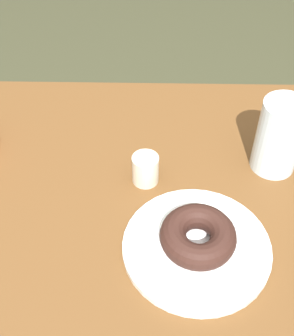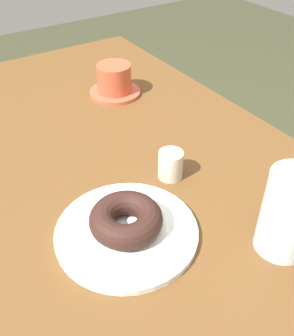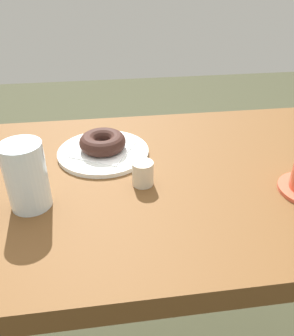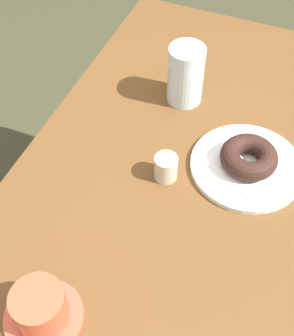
{
  "view_description": "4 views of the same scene",
  "coord_description": "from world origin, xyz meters",
  "px_view_note": "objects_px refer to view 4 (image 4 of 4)",
  "views": [
    {
      "loc": [
        0.07,
        -0.49,
        1.29
      ],
      "look_at": [
        0.06,
        0.02,
        0.77
      ],
      "focal_mm": 47.2,
      "sensor_mm": 36.0,
      "label": 1
    },
    {
      "loc": [
        0.51,
        -0.31,
        1.19
      ],
      "look_at": [
        0.04,
        -0.01,
        0.75
      ],
      "focal_mm": 41.95,
      "sensor_mm": 36.0,
      "label": 2
    },
    {
      "loc": [
        0.13,
        0.64,
        1.15
      ],
      "look_at": [
        0.05,
        0.03,
        0.77
      ],
      "focal_mm": 36.76,
      "sensor_mm": 36.0,
      "label": 3
    },
    {
      "loc": [
        -0.49,
        -0.15,
        1.46
      ],
      "look_at": [
        0.03,
        0.06,
        0.76
      ],
      "focal_mm": 50.66,
      "sensor_mm": 36.0,
      "label": 4
    }
  ],
  "objects_px": {
    "donut_chocolate_ring": "(249,157)",
    "sugar_jar": "(166,168)",
    "plate_chocolate_ring": "(247,166)",
    "coffee_cup": "(41,309)",
    "water_glass": "(186,75)"
  },
  "relations": [
    {
      "from": "donut_chocolate_ring",
      "to": "sugar_jar",
      "type": "relative_size",
      "value": 2.12
    },
    {
      "from": "plate_chocolate_ring",
      "to": "coffee_cup",
      "type": "height_order",
      "value": "coffee_cup"
    },
    {
      "from": "donut_chocolate_ring",
      "to": "coffee_cup",
      "type": "height_order",
      "value": "coffee_cup"
    },
    {
      "from": "coffee_cup",
      "to": "sugar_jar",
      "type": "bearing_deg",
      "value": -12.49
    },
    {
      "from": "sugar_jar",
      "to": "donut_chocolate_ring",
      "type": "bearing_deg",
      "value": -60.53
    },
    {
      "from": "plate_chocolate_ring",
      "to": "donut_chocolate_ring",
      "type": "xyz_separation_m",
      "value": [
        0.0,
        0.0,
        0.03
      ]
    },
    {
      "from": "plate_chocolate_ring",
      "to": "water_glass",
      "type": "distance_m",
      "value": 0.24
    },
    {
      "from": "plate_chocolate_ring",
      "to": "sugar_jar",
      "type": "xyz_separation_m",
      "value": [
        -0.08,
        0.14,
        0.02
      ]
    },
    {
      "from": "plate_chocolate_ring",
      "to": "donut_chocolate_ring",
      "type": "height_order",
      "value": "donut_chocolate_ring"
    },
    {
      "from": "plate_chocolate_ring",
      "to": "water_glass",
      "type": "bearing_deg",
      "value": 51.53
    },
    {
      "from": "sugar_jar",
      "to": "water_glass",
      "type": "bearing_deg",
      "value": 10.52
    },
    {
      "from": "coffee_cup",
      "to": "sugar_jar",
      "type": "distance_m",
      "value": 0.35
    },
    {
      "from": "plate_chocolate_ring",
      "to": "coffee_cup",
      "type": "relative_size",
      "value": 1.76
    },
    {
      "from": "donut_chocolate_ring",
      "to": "water_glass",
      "type": "relative_size",
      "value": 0.84
    },
    {
      "from": "plate_chocolate_ring",
      "to": "coffee_cup",
      "type": "distance_m",
      "value": 0.47
    }
  ]
}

